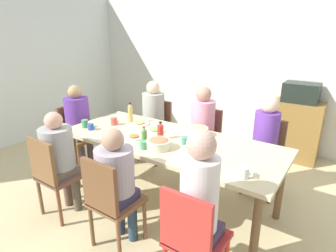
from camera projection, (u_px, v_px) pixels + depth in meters
The scene contains 35 objects.
ground_plane at pixel (168, 201), 3.20m from camera, with size 7.69×7.69×0.00m, color tan.
wall_back at pixel (247, 68), 4.62m from camera, with size 6.65×0.12×2.60m, color silver.
wall_left at pixel (6, 69), 4.53m from camera, with size 0.12×4.86×2.60m, color silver.
dining_table at pixel (168, 145), 2.97m from camera, with size 2.44×1.00×0.78m.
chair_0 at pixel (205, 138), 3.72m from camera, with size 0.40×0.40×0.90m.
person_0 at pixel (202, 124), 3.57m from camera, with size 0.31×0.31×1.23m.
chair_1 at pixel (76, 133), 3.89m from camera, with size 0.40×0.40×0.90m.
person_1 at pixel (78, 120), 3.77m from camera, with size 0.33×0.33×1.21m.
chair_2 at pixel (192, 237), 1.91m from camera, with size 0.40×0.40×0.90m.
person_2 at pixel (200, 201), 1.90m from camera, with size 0.30×0.30×1.28m.
chair_3 at pixel (110, 199), 2.35m from camera, with size 0.40×0.40×0.90m.
person_3 at pixel (116, 176), 2.36m from camera, with size 0.33×0.33×1.13m.
chair_4 at pixel (265, 152), 3.28m from camera, with size 0.40×0.40×0.90m.
person_4 at pixel (265, 137), 3.14m from camera, with size 0.30×0.30×1.23m.
chair_5 at pixel (54, 173), 2.78m from camera, with size 0.40×0.40×0.90m.
person_5 at pixel (59, 154), 2.80m from camera, with size 0.33×0.33×1.14m.
chair_6 at pixel (157, 127), 4.15m from camera, with size 0.40×0.40×0.90m.
person_6 at pixel (153, 114), 4.01m from camera, with size 0.32×0.32×1.22m.
plate_0 at pixel (192, 149), 2.67m from camera, with size 0.22×0.22×0.04m.
plate_1 at pixel (139, 123), 3.42m from camera, with size 0.25×0.25×0.04m.
plate_2 at pixel (155, 130), 3.18m from camera, with size 0.24×0.24×0.04m.
plate_3 at pixel (134, 137), 2.97m from camera, with size 0.21×0.21×0.04m.
bowl_0 at pixel (198, 131), 3.03m from camera, with size 0.23×0.23×0.11m.
bowl_1 at pixel (159, 143), 2.70m from camera, with size 0.25×0.25×0.11m.
cup_0 at pixel (85, 124), 3.29m from camera, with size 0.11×0.08×0.10m.
cup_1 at pixel (244, 172), 2.15m from camera, with size 0.12×0.09×0.09m.
cup_2 at pixel (186, 141), 2.80m from camera, with size 0.12×0.08×0.08m.
cup_3 at pixel (91, 127), 3.22m from camera, with size 0.11×0.07×0.07m.
cup_4 at pixel (144, 145), 2.69m from camera, with size 0.12×0.08×0.08m.
cup_5 at pixel (114, 121), 3.39m from camera, with size 0.12×0.08×0.09m.
bottle_0 at pixel (160, 131), 2.92m from camera, with size 0.07×0.07×0.20m.
bottle_1 at pixel (130, 114), 3.44m from camera, with size 0.06×0.06×0.26m.
bottle_2 at pixel (144, 136), 2.77m from camera, with size 0.06×0.06×0.20m.
side_cabinet at pixel (295, 131), 4.17m from camera, with size 0.70×0.44×0.90m, color olive.
microwave at pixel (301, 92), 3.97m from camera, with size 0.48×0.36×0.28m, color black.
Camera 1 is at (1.56, -2.25, 1.87)m, focal length 29.21 mm.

